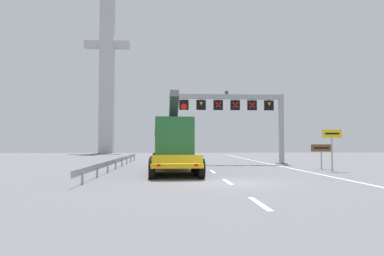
# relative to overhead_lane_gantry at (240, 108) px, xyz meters

# --- Properties ---
(ground) EXTENTS (112.00, 112.00, 0.00)m
(ground) POSITION_rel_overhead_lane_gantry_xyz_m (-3.47, -15.68, -5.29)
(ground) COLOR #5B5B60
(lane_markings) EXTENTS (0.20, 73.31, 0.01)m
(lane_markings) POSITION_rel_overhead_lane_gantry_xyz_m (-3.67, 13.67, -5.28)
(lane_markings) COLOR silver
(lane_markings) RESTS_ON ground
(edge_line_right) EXTENTS (0.20, 63.00, 0.01)m
(edge_line_right) POSITION_rel_overhead_lane_gantry_xyz_m (2.73, -3.68, -5.28)
(edge_line_right) COLOR silver
(edge_line_right) RESTS_ON ground
(overhead_lane_gantry) EXTENTS (11.04, 0.90, 6.84)m
(overhead_lane_gantry) POSITION_rel_overhead_lane_gantry_xyz_m (0.00, 0.00, 0.00)
(overhead_lane_gantry) COLOR #9EA0A5
(overhead_lane_gantry) RESTS_ON ground
(heavy_haul_truck_yellow) EXTENTS (3.45, 14.14, 5.30)m
(heavy_haul_truck_yellow) POSITION_rel_overhead_lane_gantry_xyz_m (-6.45, -6.25, -3.30)
(heavy_haul_truck_yellow) COLOR yellow
(heavy_haul_truck_yellow) RESTS_ON ground
(exit_sign_yellow) EXTENTS (1.36, 0.15, 2.88)m
(exit_sign_yellow) POSITION_rel_overhead_lane_gantry_xyz_m (4.56, -9.11, -3.13)
(exit_sign_yellow) COLOR #9EA0A5
(exit_sign_yellow) RESTS_ON ground
(tourist_info_sign_brown) EXTENTS (1.60, 0.15, 1.86)m
(tourist_info_sign_brown) POSITION_rel_overhead_lane_gantry_xyz_m (4.70, -7.08, -3.87)
(tourist_info_sign_brown) COLOR #9EA0A5
(tourist_info_sign_brown) RESTS_ON ground
(guardrail_left) EXTENTS (0.13, 26.51, 0.76)m
(guardrail_left) POSITION_rel_overhead_lane_gantry_xyz_m (-10.68, -4.43, -4.73)
(guardrail_left) COLOR #999EA3
(guardrail_left) RESTS_ON ground
(bridge_pylon_distant) EXTENTS (9.00, 2.00, 35.33)m
(bridge_pylon_distant) POSITION_rel_overhead_lane_gantry_xyz_m (-19.51, 39.03, 12.77)
(bridge_pylon_distant) COLOR #B7B7B2
(bridge_pylon_distant) RESTS_ON ground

